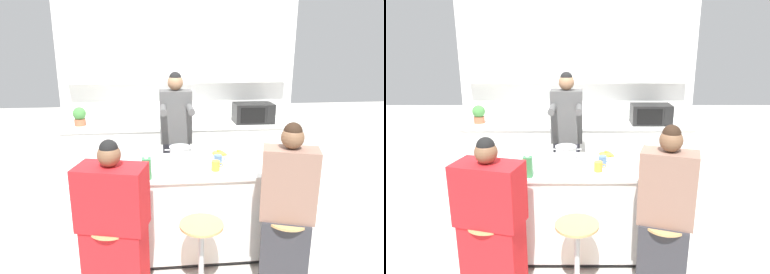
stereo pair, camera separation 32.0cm
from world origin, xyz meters
TOP-DOWN VIEW (x-y plane):
  - ground_plane at (0.00, 0.00)m, footprint 16.00×16.00m
  - wall_back at (0.00, 1.87)m, footprint 3.33×0.22m
  - back_counter at (0.00, 1.56)m, footprint 3.10×0.67m
  - kitchen_island at (0.00, 0.00)m, footprint 1.72×0.74m
  - bar_stool_leftmost at (-0.69, -0.62)m, footprint 0.38×0.38m
  - bar_stool_center at (0.00, -0.65)m, footprint 0.38×0.38m
  - bar_stool_rightmost at (0.69, -0.64)m, footprint 0.38×0.38m
  - person_cooking at (-0.12, 0.69)m, footprint 0.35×0.54m
  - person_wrapped_blanket at (-0.67, -0.62)m, footprint 0.56×0.40m
  - person_seated_near at (0.69, -0.62)m, footprint 0.47×0.37m
  - cooking_pot at (-0.11, 0.13)m, footprint 0.30×0.21m
  - fruit_bowl at (0.45, 0.04)m, footprint 0.18×0.18m
  - coffee_cup_near at (0.19, -0.17)m, footprint 0.11×0.08m
  - coffee_cup_far at (0.24, -0.01)m, footprint 0.11×0.07m
  - banana_bunch at (0.29, 0.24)m, footprint 0.18×0.13m
  - juice_carton at (-0.42, -0.29)m, footprint 0.07×0.07m
  - microwave at (0.99, 1.51)m, footprint 0.53×0.33m
  - potted_plant at (-1.35, 1.56)m, footprint 0.17×0.17m

SIDE VIEW (x-z plane):
  - ground_plane at x=0.00m, z-range 0.00..0.00m
  - bar_stool_leftmost at x=-0.69m, z-range 0.01..0.66m
  - bar_stool_center at x=0.00m, z-range 0.01..0.66m
  - bar_stool_rightmost at x=0.69m, z-range 0.01..0.66m
  - kitchen_island at x=0.00m, z-range 0.01..0.90m
  - back_counter at x=0.00m, z-range 0.00..0.93m
  - person_wrapped_blanket at x=-0.67m, z-range -0.05..1.29m
  - person_seated_near at x=0.69m, z-range -0.07..1.36m
  - person_cooking at x=-0.12m, z-range 0.00..1.69m
  - banana_bunch at x=0.29m, z-range 0.89..0.95m
  - fruit_bowl at x=0.45m, z-range 0.89..0.95m
  - coffee_cup_near at x=0.19m, z-range 0.89..0.98m
  - coffee_cup_far at x=0.24m, z-range 0.89..0.98m
  - cooking_pot at x=-0.11m, z-range 0.89..1.04m
  - juice_carton at x=-0.42m, z-range 0.89..1.08m
  - potted_plant at x=-1.35m, z-range 0.93..1.18m
  - microwave at x=0.99m, z-range 0.93..1.19m
  - wall_back at x=0.00m, z-range 0.19..2.89m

